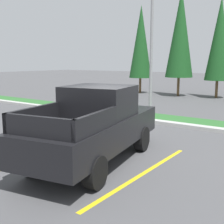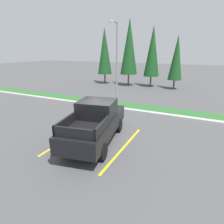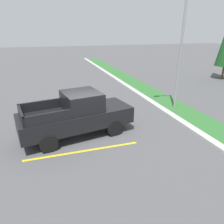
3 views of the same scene
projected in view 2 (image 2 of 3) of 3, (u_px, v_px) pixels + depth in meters
name	position (u px, v px, depth m)	size (l,w,h in m)	color
ground_plane	(104.00, 137.00, 10.32)	(120.00, 120.00, 0.00)	#4C4C4F
parking_line_near	(72.00, 136.00, 10.48)	(0.12, 4.80, 0.01)	yellow
parking_line_far	(123.00, 148.00, 9.19)	(0.12, 4.80, 0.01)	yellow
curb_strip	(134.00, 111.00, 14.57)	(56.00, 0.40, 0.15)	#B2B2AD
grass_median	(139.00, 107.00, 15.53)	(56.00, 1.80, 0.06)	#2D662D
pickup_truck_main	(96.00, 122.00, 9.56)	(2.85, 5.49, 2.10)	black
street_light	(116.00, 59.00, 14.83)	(0.24, 1.49, 6.55)	gray
cypress_tree_leftmost	(105.00, 51.00, 25.71)	(1.92, 1.92, 7.38)	brown
cypress_tree_left_inner	(129.00, 47.00, 23.94)	(2.15, 2.15, 8.28)	brown
cypress_tree_center	(152.00, 51.00, 23.35)	(1.92, 1.92, 7.38)	brown
cypress_tree_right_inner	(176.00, 58.00, 21.94)	(1.61, 1.61, 6.20)	brown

